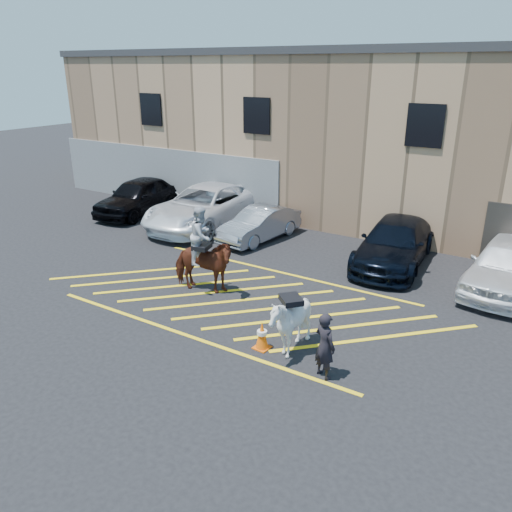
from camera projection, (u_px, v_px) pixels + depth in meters
The scene contains 12 objects.
ground at pixel (247, 297), 15.19m from camera, with size 90.00×90.00×0.00m, color black.
car_black_suv at pixel (138, 196), 23.46m from camera, with size 1.97×4.89×1.67m, color black.
car_white_pickup at pixel (205, 206), 21.62m from camera, with size 2.89×6.26×1.74m, color white.
car_silver_sedan at pixel (260, 224), 19.96m from camera, with size 1.36×3.91×1.29m, color gray.
car_blue_suv at pixel (395, 243), 17.49m from camera, with size 2.14×5.26×1.53m, color black.
car_white_suv at pixel (508, 265), 15.38m from camera, with size 1.94×4.83×1.64m, color white.
handler at pixel (325, 346), 11.03m from camera, with size 0.58×0.38×1.58m, color black.
warehouse at pixel (385, 132), 23.39m from camera, with size 32.42×10.20×7.30m.
hatching_zone at pixel (242, 300), 14.95m from camera, with size 12.60×5.12×0.01m.
mounted_bay at pixel (202, 258), 15.15m from camera, with size 2.23×1.40×2.73m.
saddled_white at pixel (290, 323), 11.96m from camera, with size 1.94×1.95×1.60m.
traffic_cone at pixel (262, 335), 12.30m from camera, with size 0.41×0.41×0.73m.
Camera 1 is at (7.50, -11.52, 6.59)m, focal length 35.00 mm.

